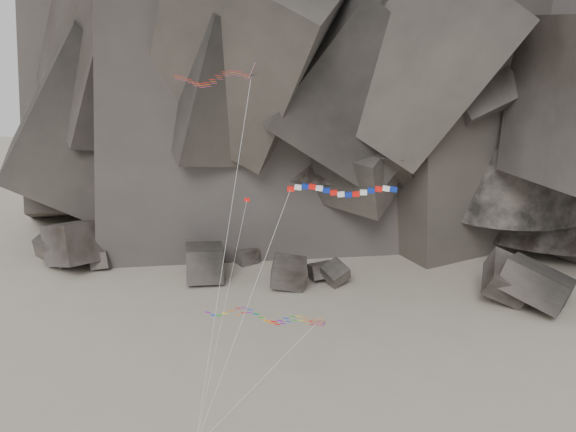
% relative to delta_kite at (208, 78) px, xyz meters
% --- Properties ---
extents(ground, '(260.00, 260.00, 0.00)m').
position_rel_delta_kite_xyz_m(ground, '(3.63, -5.68, -32.37)').
color(ground, gray).
rests_on(ground, ground).
extents(boulder_field, '(81.02, 15.62, 9.37)m').
position_rel_delta_kite_xyz_m(boulder_field, '(-4.43, 26.07, -30.06)').
color(boulder_field, '#47423F').
rests_on(boulder_field, ground).
extents(delta_kite, '(9.33, 15.06, 32.42)m').
position_rel_delta_kite_xyz_m(delta_kite, '(0.00, 0.00, 0.00)').
color(delta_kite, red).
rests_on(delta_kite, ground).
extents(banner_kite, '(15.80, 11.72, 21.83)m').
position_rel_delta_kite_xyz_m(banner_kite, '(13.65, -3.77, -9.46)').
color(banner_kite, red).
rests_on(banner_kite, ground).
extents(parafoil_kite, '(12.54, 9.19, 9.73)m').
position_rel_delta_kite_xyz_m(parafoil_kite, '(6.23, -5.72, -21.64)').
color(parafoil_kite, yellow).
rests_on(parafoil_kite, ground).
extents(pennant_kite, '(2.59, 9.43, 20.43)m').
position_rel_delta_kite_xyz_m(pennant_kite, '(4.66, -7.41, -15.31)').
color(pennant_kite, red).
rests_on(pennant_kite, ground).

